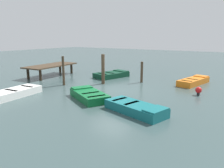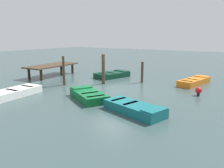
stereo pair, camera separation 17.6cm
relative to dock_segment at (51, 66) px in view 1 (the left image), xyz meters
The scene contains 11 objects.
ground_plane 7.04m from the dock_segment, 99.71° to the right, with size 80.00×80.00×0.00m, color #384C4C.
dock_segment is the anchor object (origin of this frame).
rowboat_orange 11.31m from the dock_segment, 73.13° to the right, with size 3.17×1.61×0.46m.
rowboat_dark_green 5.14m from the dock_segment, 62.47° to the right, with size 3.05×2.16×0.46m.
rowboat_teal 11.02m from the dock_segment, 112.70° to the right, with size 1.85×3.07×0.46m.
rowboat_green 8.00m from the dock_segment, 117.57° to the right, with size 2.36×2.96×0.46m.
rowboat_white 6.93m from the dock_segment, 151.60° to the right, with size 4.03×1.57×0.46m.
mooring_piling_center 7.71m from the dock_segment, 76.37° to the right, with size 0.18×0.18×1.51m, color #423323.
mooring_piling_far_left 5.45m from the dock_segment, 91.20° to the right, with size 0.23×0.23×2.08m, color #423323.
mooring_piling_mid_left 3.95m from the dock_segment, 119.49° to the right, with size 0.17×0.17×1.98m, color #423323.
marker_buoy 11.80m from the dock_segment, 88.28° to the right, with size 0.36×0.36×0.48m.
Camera 1 is at (-11.43, -7.53, 3.32)m, focal length 35.70 mm.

